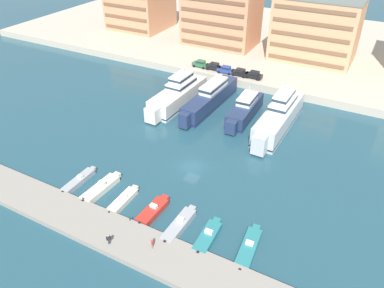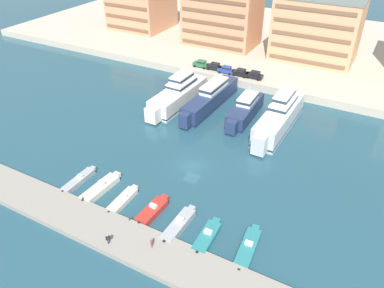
{
  "view_description": "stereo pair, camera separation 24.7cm",
  "coord_description": "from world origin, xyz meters",
  "px_view_note": "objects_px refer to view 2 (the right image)",
  "views": [
    {
      "loc": [
        24.28,
        -44.95,
        38.53
      ],
      "look_at": [
        -1.49,
        2.82,
        2.5
      ],
      "focal_mm": 35.0,
      "sensor_mm": 36.0,
      "label": 1
    },
    {
      "loc": [
        24.5,
        -44.83,
        38.53
      ],
      "look_at": [
        -1.49,
        2.82,
        2.5
      ],
      "focal_mm": 35.0,
      "sensor_mm": 36.0,
      "label": 2
    }
  ],
  "objects_px": {
    "yacht_navy_mid_left": "(245,110)",
    "pedestrian_mid_deck": "(151,242)",
    "motorboat_teal_mid_right": "(248,248)",
    "motorboat_grey_far_left": "(79,180)",
    "motorboat_red_center_left": "(153,210)",
    "yacht_navy_left": "(210,98)",
    "motorboat_teal_center_right": "(207,237)",
    "car_black_left": "(215,66)",
    "yacht_ivory_far_left": "(178,94)",
    "car_black_center_left": "(241,72)",
    "motorboat_cream_left": "(101,188)",
    "motorboat_grey_center": "(179,225)",
    "pedestrian_near_edge": "(108,238)",
    "motorboat_cream_mid_left": "(123,200)",
    "car_blue_mid_left": "(226,69)",
    "car_green_far_left": "(201,64)",
    "car_black_center": "(255,75)",
    "yacht_silver_center_left": "(279,117)"
  },
  "relations": [
    {
      "from": "motorboat_grey_far_left",
      "to": "motorboat_grey_center",
      "type": "height_order",
      "value": "motorboat_grey_center"
    },
    {
      "from": "motorboat_teal_center_right",
      "to": "pedestrian_near_edge",
      "type": "bearing_deg",
      "value": -144.9
    },
    {
      "from": "yacht_navy_mid_left",
      "to": "motorboat_teal_center_right",
      "type": "xyz_separation_m",
      "value": [
        8.15,
        -33.46,
        -1.3
      ]
    },
    {
      "from": "motorboat_teal_center_right",
      "to": "car_black_left",
      "type": "bearing_deg",
      "value": 114.78
    },
    {
      "from": "yacht_ivory_far_left",
      "to": "car_green_far_left",
      "type": "bearing_deg",
      "value": 100.99
    },
    {
      "from": "motorboat_cream_mid_left",
      "to": "motorboat_red_center_left",
      "type": "bearing_deg",
      "value": 2.28
    },
    {
      "from": "yacht_navy_mid_left",
      "to": "pedestrian_mid_deck",
      "type": "xyz_separation_m",
      "value": [
        2.84,
        -38.87,
        0.04
      ]
    },
    {
      "from": "motorboat_cream_left",
      "to": "motorboat_grey_center",
      "type": "distance_m",
      "value": 14.79
    },
    {
      "from": "yacht_navy_mid_left",
      "to": "motorboat_cream_mid_left",
      "type": "bearing_deg",
      "value": -100.81
    },
    {
      "from": "motorboat_red_center_left",
      "to": "pedestrian_mid_deck",
      "type": "xyz_separation_m",
      "value": [
        3.88,
        -6.06,
        1.32
      ]
    },
    {
      "from": "motorboat_grey_far_left",
      "to": "motorboat_red_center_left",
      "type": "xyz_separation_m",
      "value": [
        14.33,
        -0.2,
        0.08
      ]
    },
    {
      "from": "motorboat_cream_left",
      "to": "car_black_left",
      "type": "height_order",
      "value": "car_black_left"
    },
    {
      "from": "motorboat_teal_mid_right",
      "to": "motorboat_grey_far_left",
      "type": "bearing_deg",
      "value": 179.91
    },
    {
      "from": "motorboat_teal_center_right",
      "to": "yacht_ivory_far_left",
      "type": "bearing_deg",
      "value": 125.96
    },
    {
      "from": "pedestrian_mid_deck",
      "to": "yacht_navy_mid_left",
      "type": "bearing_deg",
      "value": 94.19
    },
    {
      "from": "motorboat_grey_far_left",
      "to": "motorboat_grey_center",
      "type": "bearing_deg",
      "value": -2.6
    },
    {
      "from": "motorboat_grey_center",
      "to": "pedestrian_mid_deck",
      "type": "distance_m",
      "value": 5.62
    },
    {
      "from": "yacht_navy_left",
      "to": "motorboat_teal_mid_right",
      "type": "height_order",
      "value": "yacht_navy_left"
    },
    {
      "from": "yacht_navy_mid_left",
      "to": "motorboat_cream_mid_left",
      "type": "xyz_separation_m",
      "value": [
        -6.3,
        -33.02,
        -1.39
      ]
    },
    {
      "from": "yacht_navy_left",
      "to": "motorboat_grey_far_left",
      "type": "bearing_deg",
      "value": -101.87
    },
    {
      "from": "motorboat_cream_mid_left",
      "to": "pedestrian_mid_deck",
      "type": "distance_m",
      "value": 10.95
    },
    {
      "from": "motorboat_cream_left",
      "to": "yacht_navy_mid_left",
      "type": "bearing_deg",
      "value": 71.25
    },
    {
      "from": "motorboat_grey_far_left",
      "to": "car_black_center",
      "type": "bearing_deg",
      "value": 76.72
    },
    {
      "from": "yacht_navy_mid_left",
      "to": "motorboat_grey_far_left",
      "type": "distance_m",
      "value": 36.07
    },
    {
      "from": "motorboat_grey_center",
      "to": "motorboat_cream_mid_left",
      "type": "bearing_deg",
      "value": 177.4
    },
    {
      "from": "yacht_navy_left",
      "to": "car_green_far_left",
      "type": "distance_m",
      "value": 18.32
    },
    {
      "from": "motorboat_grey_center",
      "to": "car_blue_mid_left",
      "type": "bearing_deg",
      "value": 107.06
    },
    {
      "from": "motorboat_teal_center_right",
      "to": "car_black_left",
      "type": "xyz_separation_m",
      "value": [
        -22.86,
        49.54,
        2.31
      ]
    },
    {
      "from": "yacht_navy_mid_left",
      "to": "car_green_far_left",
      "type": "distance_m",
      "value": 24.52
    },
    {
      "from": "yacht_navy_left",
      "to": "motorboat_teal_center_right",
      "type": "distance_m",
      "value": 38.07
    },
    {
      "from": "yacht_silver_center_left",
      "to": "pedestrian_mid_deck",
      "type": "height_order",
      "value": "yacht_silver_center_left"
    },
    {
      "from": "motorboat_grey_far_left",
      "to": "pedestrian_mid_deck",
      "type": "bearing_deg",
      "value": -18.97
    },
    {
      "from": "motorboat_grey_far_left",
      "to": "motorboat_cream_mid_left",
      "type": "relative_size",
      "value": 1.07
    },
    {
      "from": "car_blue_mid_left",
      "to": "motorboat_cream_left",
      "type": "bearing_deg",
      "value": -89.67
    },
    {
      "from": "car_black_left",
      "to": "motorboat_cream_mid_left",
      "type": "bearing_deg",
      "value": -80.28
    },
    {
      "from": "car_blue_mid_left",
      "to": "motorboat_cream_mid_left",
      "type": "bearing_deg",
      "value": -84.15
    },
    {
      "from": "motorboat_teal_mid_right",
      "to": "car_black_center",
      "type": "height_order",
      "value": "car_black_center"
    },
    {
      "from": "car_blue_mid_left",
      "to": "car_black_center",
      "type": "distance_m",
      "value": 7.34
    },
    {
      "from": "motorboat_red_center_left",
      "to": "pedestrian_mid_deck",
      "type": "bearing_deg",
      "value": -57.34
    },
    {
      "from": "motorboat_red_center_left",
      "to": "motorboat_teal_center_right",
      "type": "xyz_separation_m",
      "value": [
        9.19,
        -0.65,
        -0.02
      ]
    },
    {
      "from": "car_black_left",
      "to": "car_blue_mid_left",
      "type": "height_order",
      "value": "same"
    },
    {
      "from": "yacht_ivory_far_left",
      "to": "pedestrian_mid_deck",
      "type": "relative_size",
      "value": 12.29
    },
    {
      "from": "yacht_navy_left",
      "to": "motorboat_cream_left",
      "type": "relative_size",
      "value": 2.74
    },
    {
      "from": "yacht_navy_mid_left",
      "to": "car_green_far_left",
      "type": "relative_size",
      "value": 3.89
    },
    {
      "from": "motorboat_cream_left",
      "to": "car_black_center",
      "type": "distance_m",
      "value": 48.78
    },
    {
      "from": "motorboat_grey_far_left",
      "to": "yacht_silver_center_left",
      "type": "bearing_deg",
      "value": 54.12
    },
    {
      "from": "yacht_ivory_far_left",
      "to": "car_blue_mid_left",
      "type": "xyz_separation_m",
      "value": [
        3.88,
        16.85,
        0.45
      ]
    },
    {
      "from": "motorboat_teal_center_right",
      "to": "car_green_far_left",
      "type": "distance_m",
      "value": 56.27
    },
    {
      "from": "yacht_ivory_far_left",
      "to": "car_black_center_left",
      "type": "relative_size",
      "value": 4.99
    },
    {
      "from": "motorboat_grey_far_left",
      "to": "motorboat_red_center_left",
      "type": "bearing_deg",
      "value": -0.81
    }
  ]
}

